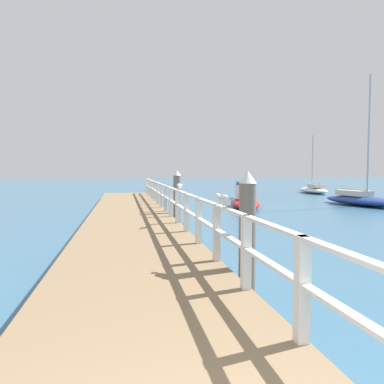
% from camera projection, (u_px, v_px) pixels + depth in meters
% --- Properties ---
extents(pier_deck, '(2.90, 24.85, 0.38)m').
position_uv_depth(pier_deck, '(130.00, 220.00, 13.02)').
color(pier_deck, '#846B4C').
rests_on(pier_deck, ground_plane).
extents(pier_railing, '(0.12, 23.37, 1.01)m').
position_uv_depth(pier_railing, '(168.00, 197.00, 13.23)').
color(pier_railing, silver).
rests_on(pier_railing, pier_deck).
extents(dock_piling_near, '(0.29, 0.29, 1.98)m').
position_uv_depth(dock_piling_near, '(247.00, 231.00, 5.94)').
color(dock_piling_near, '#6B6056').
rests_on(dock_piling_near, ground_plane).
extents(dock_piling_far, '(0.29, 0.29, 1.98)m').
position_uv_depth(dock_piling_far, '(177.00, 196.00, 13.55)').
color(dock_piling_far, '#6B6056').
rests_on(dock_piling_far, ground_plane).
extents(seagull_foreground, '(0.25, 0.46, 0.21)m').
position_uv_depth(seagull_foreground, '(224.00, 199.00, 5.90)').
color(seagull_foreground, white).
rests_on(seagull_foreground, pier_railing).
extents(seagull_background, '(0.26, 0.45, 0.21)m').
position_uv_depth(seagull_background, '(180.00, 186.00, 10.40)').
color(seagull_background, white).
rests_on(seagull_background, pier_railing).
extents(boat_0, '(2.80, 5.45, 7.14)m').
position_uv_depth(boat_0, '(362.00, 199.00, 20.08)').
color(boat_0, navy).
rests_on(boat_0, ground_plane).
extents(boat_1, '(1.95, 4.65, 4.89)m').
position_uv_depth(boat_1, '(313.00, 189.00, 30.43)').
color(boat_1, white).
rests_on(boat_1, ground_plane).
extents(boat_6, '(2.60, 4.61, 1.36)m').
position_uv_depth(boat_6, '(245.00, 199.00, 19.17)').
color(boat_6, red).
rests_on(boat_6, ground_plane).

